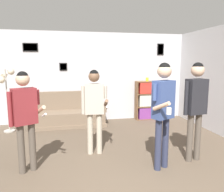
{
  "coord_description": "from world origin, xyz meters",
  "views": [
    {
      "loc": [
        -0.78,
        -2.06,
        1.81
      ],
      "look_at": [
        0.14,
        2.3,
        1.12
      ],
      "focal_mm": 35.0,
      "sensor_mm": 36.0,
      "label": 1
    }
  ],
  "objects_px": {
    "person_player_foreground_center": "(94,103)",
    "person_spectator_near_bookshelf": "(196,101)",
    "person_watcher_holding_cup": "(163,104)",
    "bookshelf": "(150,100)",
    "couch": "(68,115)",
    "floor_lamp": "(6,85)",
    "person_player_foreground_left": "(25,112)",
    "drinking_cup": "(147,79)"
  },
  "relations": [
    {
      "from": "couch",
      "to": "bookshelf",
      "type": "relative_size",
      "value": 1.72
    },
    {
      "from": "floor_lamp",
      "to": "person_player_foreground_left",
      "type": "height_order",
      "value": "person_player_foreground_left"
    },
    {
      "from": "couch",
      "to": "person_player_foreground_left",
      "type": "bearing_deg",
      "value": -104.73
    },
    {
      "from": "person_player_foreground_left",
      "to": "person_spectator_near_bookshelf",
      "type": "xyz_separation_m",
      "value": [
        2.93,
        -0.18,
        0.1
      ]
    },
    {
      "from": "couch",
      "to": "person_player_foreground_center",
      "type": "xyz_separation_m",
      "value": [
        0.49,
        -2.15,
        0.72
      ]
    },
    {
      "from": "bookshelf",
      "to": "person_watcher_holding_cup",
      "type": "bearing_deg",
      "value": -108.04
    },
    {
      "from": "floor_lamp",
      "to": "bookshelf",
      "type": "bearing_deg",
      "value": 6.79
    },
    {
      "from": "couch",
      "to": "floor_lamp",
      "type": "relative_size",
      "value": 1.27
    },
    {
      "from": "couch",
      "to": "drinking_cup",
      "type": "xyz_separation_m",
      "value": [
        2.46,
        0.19,
        0.97
      ]
    },
    {
      "from": "drinking_cup",
      "to": "person_player_foreground_left",
      "type": "bearing_deg",
      "value": -138.05
    },
    {
      "from": "floor_lamp",
      "to": "person_spectator_near_bookshelf",
      "type": "relative_size",
      "value": 0.92
    },
    {
      "from": "couch",
      "to": "drinking_cup",
      "type": "bearing_deg",
      "value": 4.41
    },
    {
      "from": "floor_lamp",
      "to": "drinking_cup",
      "type": "bearing_deg",
      "value": 6.98
    },
    {
      "from": "bookshelf",
      "to": "person_watcher_holding_cup",
      "type": "relative_size",
      "value": 0.68
    },
    {
      "from": "couch",
      "to": "bookshelf",
      "type": "distance_m",
      "value": 2.59
    },
    {
      "from": "person_player_foreground_left",
      "to": "person_spectator_near_bookshelf",
      "type": "bearing_deg",
      "value": -3.56
    },
    {
      "from": "person_player_foreground_left",
      "to": "drinking_cup",
      "type": "height_order",
      "value": "person_player_foreground_left"
    },
    {
      "from": "person_spectator_near_bookshelf",
      "to": "drinking_cup",
      "type": "distance_m",
      "value": 3.03
    },
    {
      "from": "bookshelf",
      "to": "floor_lamp",
      "type": "relative_size",
      "value": 0.74
    },
    {
      "from": "floor_lamp",
      "to": "person_player_foreground_center",
      "type": "relative_size",
      "value": 0.99
    },
    {
      "from": "couch",
      "to": "person_player_foreground_center",
      "type": "distance_m",
      "value": 2.32
    },
    {
      "from": "person_spectator_near_bookshelf",
      "to": "person_watcher_holding_cup",
      "type": "bearing_deg",
      "value": -166.45
    },
    {
      "from": "bookshelf",
      "to": "drinking_cup",
      "type": "relative_size",
      "value": 10.83
    },
    {
      "from": "person_player_foreground_center",
      "to": "person_player_foreground_left",
      "type": "bearing_deg",
      "value": -157.12
    },
    {
      "from": "couch",
      "to": "bookshelf",
      "type": "bearing_deg",
      "value": 4.22
    },
    {
      "from": "couch",
      "to": "person_watcher_holding_cup",
      "type": "xyz_separation_m",
      "value": [
        1.53,
        -3.0,
        0.82
      ]
    },
    {
      "from": "bookshelf",
      "to": "floor_lamp",
      "type": "distance_m",
      "value": 4.18
    },
    {
      "from": "couch",
      "to": "drinking_cup",
      "type": "height_order",
      "value": "drinking_cup"
    },
    {
      "from": "floor_lamp",
      "to": "person_watcher_holding_cup",
      "type": "height_order",
      "value": "person_watcher_holding_cup"
    },
    {
      "from": "bookshelf",
      "to": "person_spectator_near_bookshelf",
      "type": "relative_size",
      "value": 0.67
    },
    {
      "from": "person_watcher_holding_cup",
      "to": "person_spectator_near_bookshelf",
      "type": "xyz_separation_m",
      "value": [
        0.7,
        0.17,
        0.0
      ]
    },
    {
      "from": "bookshelf",
      "to": "person_player_foreground_left",
      "type": "bearing_deg",
      "value": -138.99
    },
    {
      "from": "couch",
      "to": "floor_lamp",
      "type": "xyz_separation_m",
      "value": [
        -1.54,
        -0.3,
        0.93
      ]
    },
    {
      "from": "person_watcher_holding_cup",
      "to": "person_spectator_near_bookshelf",
      "type": "bearing_deg",
      "value": 13.55
    },
    {
      "from": "person_player_foreground_left",
      "to": "drinking_cup",
      "type": "relative_size",
      "value": 14.85
    },
    {
      "from": "person_player_foreground_center",
      "to": "person_spectator_near_bookshelf",
      "type": "xyz_separation_m",
      "value": [
        1.74,
        -0.68,
        0.1
      ]
    },
    {
      "from": "person_player_foreground_center",
      "to": "couch",
      "type": "bearing_deg",
      "value": 102.88
    },
    {
      "from": "bookshelf",
      "to": "person_watcher_holding_cup",
      "type": "height_order",
      "value": "person_watcher_holding_cup"
    },
    {
      "from": "person_watcher_holding_cup",
      "to": "person_spectator_near_bookshelf",
      "type": "relative_size",
      "value": 1.0
    },
    {
      "from": "person_player_foreground_center",
      "to": "bookshelf",
      "type": "bearing_deg",
      "value": 48.37
    },
    {
      "from": "bookshelf",
      "to": "person_player_foreground_center",
      "type": "relative_size",
      "value": 0.73
    },
    {
      "from": "person_player_foreground_center",
      "to": "person_watcher_holding_cup",
      "type": "bearing_deg",
      "value": -39.43
    }
  ]
}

